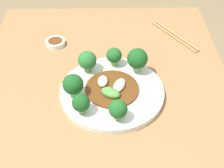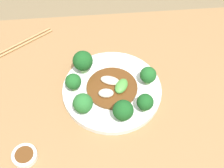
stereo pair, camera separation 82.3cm
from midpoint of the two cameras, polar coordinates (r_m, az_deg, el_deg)
The scene contains 11 objects.
table at distance 1.09m, azimuth -16.17°, elevation -24.63°, with size 0.95×0.71×0.75m.
plate at distance 0.75m, azimuth -24.32°, elevation -15.65°, with size 0.28×0.28×0.02m.
broccoli_northwest at distance 0.66m, azimuth -19.94°, elevation -20.50°, with size 0.04×0.04×0.06m.
broccoli_southeast at distance 0.76m, azimuth -30.04°, elevation -9.04°, with size 0.06×0.06×0.07m.
broccoli_west at distance 0.68m, azimuth -17.23°, elevation -13.50°, with size 0.05×0.05×0.06m.
broccoli_east at distance 0.76m, azimuth -32.82°, elevation -13.55°, with size 0.04×0.04×0.06m.
broccoli_north at distance 0.67m, azimuth -25.89°, elevation -21.94°, with size 0.05×0.05×0.07m.
broccoli_northeast at distance 0.72m, azimuth -32.75°, elevation -18.86°, with size 0.05×0.05×0.06m.
stirfry_center at distance 0.73m, azimuth -24.62°, elevation -15.25°, with size 0.14×0.14×0.02m.
chopsticks at distance 0.97m, azimuth -36.92°, elevation -3.24°, with size 0.18×0.13×0.01m.
sauce_dish at distance 0.82m, azimuth -43.47°, elevation -25.86°, with size 0.06×0.06×0.02m.
Camera 2 is at (0.07, 0.49, 1.47)m, focal length 50.00 mm.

